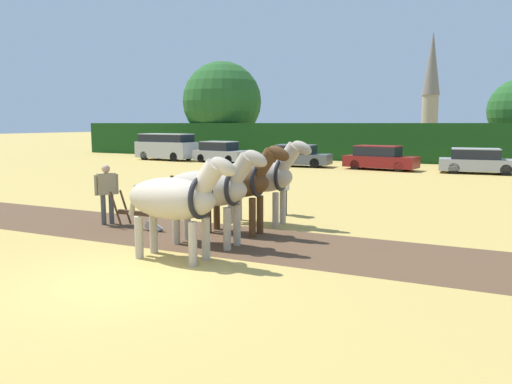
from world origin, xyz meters
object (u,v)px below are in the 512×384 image
parked_van (166,147)px  parked_car_center_right (478,161)px  draft_horse_trail_right (260,176)px  parked_car_left (221,152)px  draft_horse_lead_right (210,189)px  parked_car_center_left (298,156)px  tree_far_left (222,101)px  draft_horse_trail_left (238,182)px  parked_car_center (380,158)px  church_spire (431,87)px  farmer_at_plow (107,190)px  draft_horse_lead_left (176,199)px  plow (142,218)px  farmer_beside_team (284,184)px

parked_van → parked_car_center_right: bearing=1.9°
draft_horse_trail_right → parked_car_left: draft_horse_trail_right is taller
draft_horse_lead_right → parked_car_center_left: 22.36m
tree_far_left → draft_horse_trail_left: (17.48, -29.34, -3.54)m
tree_far_left → parked_car_center: (16.77, -9.26, -4.19)m
parked_car_left → tree_far_left: bearing=124.4°
tree_far_left → parked_car_left: (4.73, -8.45, -4.17)m
church_spire → parked_car_center_left: bearing=-96.2°
farmer_at_plow → parked_car_left: bearing=143.8°
farmer_at_plow → parked_van: (-13.78, 21.51, 0.06)m
draft_horse_lead_right → draft_horse_trail_left: 1.42m
church_spire → draft_horse_lead_left: (2.40, -58.31, -6.14)m
draft_horse_lead_right → parked_car_left: 25.71m
parked_car_center_left → parked_car_center_right: parked_car_center_left is taller
parked_van → parked_car_center_left: parked_van is taller
draft_horse_lead_left → plow: 3.51m
draft_horse_trail_left → parked_car_left: bearing=120.4°
draft_horse_lead_right → parked_car_center_left: bearing=105.1°
church_spire → draft_horse_lead_left: 58.69m
farmer_at_plow → parked_car_left: farmer_at_plow is taller
draft_horse_lead_left → draft_horse_trail_right: draft_horse_trail_right is taller
parked_car_center → parked_car_center_right: (5.64, 0.20, -0.02)m
parked_car_center → parked_car_center_right: parked_car_center is taller
parked_car_center_left → tree_far_left: bearing=136.4°
draft_horse_trail_left → parked_car_center_left: bearing=106.1°
tree_far_left → draft_horse_lead_right: bearing=-60.4°
plow → parked_car_center: 20.93m
draft_horse_trail_left → draft_horse_lead_right: bearing=-90.2°
church_spire → draft_horse_lead_left: size_ratio=5.17×
parked_car_left → draft_horse_lead_left: bearing=-56.6°
draft_horse_lead_left → draft_horse_trail_right: (-0.07, 4.25, 0.08)m
draft_horse_lead_left → plow: size_ratio=1.76×
parked_car_left → parked_car_center_left: bearing=-2.2°
farmer_at_plow → draft_horse_trail_left: bearing=40.3°
church_spire → parked_car_center_right: bearing=-78.3°
parked_car_left → parked_van: bearing=-175.0°
draft_horse_trail_left → plow: (-2.60, -0.76, -1.05)m
draft_horse_lead_left → parked_van: size_ratio=0.56×
church_spire → draft_horse_trail_left: size_ratio=5.22×
draft_horse_trail_left → parked_car_center_right: draft_horse_trail_left is taller
parked_van → parked_car_center: (17.02, -0.82, -0.35)m
farmer_at_plow → parked_car_center_left: (-2.24, 20.66, -0.30)m
church_spire → parked_car_center_left: size_ratio=3.30×
draft_horse_lead_right → parked_car_center: size_ratio=0.61×
tree_far_left → draft_horse_lead_right: tree_far_left is taller
draft_horse_trail_right → farmer_at_plow: (-3.93, -2.03, -0.39)m
draft_horse_lead_right → farmer_at_plow: 4.07m
parked_car_center_left → parked_car_center: bearing=-3.9°
farmer_beside_team → parked_car_center_right: (4.92, 17.23, -0.29)m
tree_far_left → parked_car_center: tree_far_left is taller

